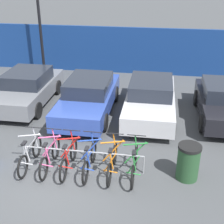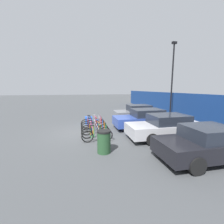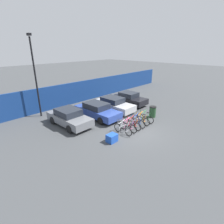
{
  "view_description": "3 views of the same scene",
  "coord_description": "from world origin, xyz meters",
  "px_view_note": "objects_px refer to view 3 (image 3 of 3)",
  "views": [
    {
      "loc": [
        2.57,
        -6.57,
        5.37
      ],
      "look_at": [
        1.21,
        2.1,
        1.16
      ],
      "focal_mm": 50.0,
      "sensor_mm": 36.0,
      "label": 1
    },
    {
      "loc": [
        9.87,
        -0.33,
        2.88
      ],
      "look_at": [
        0.11,
        1.76,
        1.3
      ],
      "focal_mm": 24.0,
      "sensor_mm": 36.0,
      "label": 2
    },
    {
      "loc": [
        -10.1,
        -6.9,
        6.14
      ],
      "look_at": [
        -0.36,
        2.17,
        1.17
      ],
      "focal_mm": 28.0,
      "sensor_mm": 36.0,
      "label": 3
    }
  ],
  "objects_px": {
    "bike_rack": "(133,121)",
    "bicycle_orange": "(141,120)",
    "bicycle_blue": "(137,122)",
    "bicycle_green": "(145,118)",
    "cargo_crate": "(112,138)",
    "car_blue": "(97,110)",
    "bicycle_pink": "(128,127)",
    "lamp_post": "(35,74)",
    "car_silver": "(113,104)",
    "trash_bin": "(153,112)",
    "car_black": "(129,99)",
    "bicycle_red": "(132,124)",
    "bicycle_silver": "(123,129)",
    "car_grey": "(69,117)"
  },
  "relations": [
    {
      "from": "bike_rack",
      "to": "bicycle_orange",
      "type": "bearing_deg",
      "value": -9.51
    },
    {
      "from": "bicycle_blue",
      "to": "bicycle_green",
      "type": "xyz_separation_m",
      "value": [
        1.26,
        0.0,
        0.0
      ]
    },
    {
      "from": "bicycle_orange",
      "to": "cargo_crate",
      "type": "bearing_deg",
      "value": -173.42
    },
    {
      "from": "car_blue",
      "to": "bicycle_pink",
      "type": "bearing_deg",
      "value": -94.26
    },
    {
      "from": "lamp_post",
      "to": "bicycle_blue",
      "type": "bearing_deg",
      "value": -62.01
    },
    {
      "from": "car_silver",
      "to": "trash_bin",
      "type": "bearing_deg",
      "value": -72.7
    },
    {
      "from": "bicycle_green",
      "to": "car_black",
      "type": "relative_size",
      "value": 0.43
    },
    {
      "from": "bicycle_red",
      "to": "bicycle_blue",
      "type": "xyz_separation_m",
      "value": [
        0.6,
        0.0,
        0.0
      ]
    },
    {
      "from": "car_silver",
      "to": "bicycle_green",
      "type": "bearing_deg",
      "value": -93.5
    },
    {
      "from": "bicycle_green",
      "to": "lamp_post",
      "type": "height_order",
      "value": "lamp_post"
    },
    {
      "from": "bicycle_blue",
      "to": "car_black",
      "type": "xyz_separation_m",
      "value": [
        4.25,
        4.06,
        0.31
      ]
    },
    {
      "from": "bicycle_green",
      "to": "trash_bin",
      "type": "xyz_separation_m",
      "value": [
        1.44,
        0.13,
        0.14
      ]
    },
    {
      "from": "bicycle_orange",
      "to": "lamp_post",
      "type": "xyz_separation_m",
      "value": [
        -4.88,
        7.97,
        3.58
      ]
    },
    {
      "from": "trash_bin",
      "to": "cargo_crate",
      "type": "distance_m",
      "value": 5.9
    },
    {
      "from": "bicycle_silver",
      "to": "car_grey",
      "type": "height_order",
      "value": "car_grey"
    },
    {
      "from": "bike_rack",
      "to": "cargo_crate",
      "type": "relative_size",
      "value": 5.08
    },
    {
      "from": "bicycle_pink",
      "to": "cargo_crate",
      "type": "distance_m",
      "value": 2.04
    },
    {
      "from": "bike_rack",
      "to": "car_blue",
      "type": "xyz_separation_m",
      "value": [
        -0.63,
        3.65,
        0.21
      ]
    },
    {
      "from": "car_blue",
      "to": "car_black",
      "type": "xyz_separation_m",
      "value": [
        5.12,
        0.26,
        -0.0
      ]
    },
    {
      "from": "cargo_crate",
      "to": "bicycle_silver",
      "type": "bearing_deg",
      "value": 8.23
    },
    {
      "from": "bicycle_silver",
      "to": "bicycle_orange",
      "type": "distance_m",
      "value": 2.4
    },
    {
      "from": "bike_rack",
      "to": "bicycle_pink",
      "type": "relative_size",
      "value": 2.08
    },
    {
      "from": "bicycle_green",
      "to": "car_blue",
      "type": "bearing_deg",
      "value": 123.33
    },
    {
      "from": "car_blue",
      "to": "car_black",
      "type": "relative_size",
      "value": 1.16
    },
    {
      "from": "bicycle_pink",
      "to": "bicycle_red",
      "type": "distance_m",
      "value": 0.55
    },
    {
      "from": "bicycle_blue",
      "to": "bicycle_pink",
      "type": "bearing_deg",
      "value": -177.9
    },
    {
      "from": "trash_bin",
      "to": "car_silver",
      "type": "bearing_deg",
      "value": 107.3
    },
    {
      "from": "bicycle_silver",
      "to": "bicycle_green",
      "type": "bearing_deg",
      "value": -1.11
    },
    {
      "from": "bicycle_orange",
      "to": "car_black",
      "type": "bearing_deg",
      "value": 51.87
    },
    {
      "from": "car_grey",
      "to": "car_silver",
      "type": "height_order",
      "value": "same"
    },
    {
      "from": "bicycle_red",
      "to": "car_silver",
      "type": "relative_size",
      "value": 0.38
    },
    {
      "from": "bicycle_green",
      "to": "car_silver",
      "type": "relative_size",
      "value": 0.38
    },
    {
      "from": "bicycle_orange",
      "to": "bicycle_pink",
      "type": "bearing_deg",
      "value": -176.51
    },
    {
      "from": "cargo_crate",
      "to": "trash_bin",
      "type": "bearing_deg",
      "value": 3.3
    },
    {
      "from": "bicycle_blue",
      "to": "car_grey",
      "type": "distance_m",
      "value": 5.57
    },
    {
      "from": "bicycle_green",
      "to": "car_silver",
      "type": "height_order",
      "value": "car_silver"
    },
    {
      "from": "bicycle_blue",
      "to": "bicycle_green",
      "type": "bearing_deg",
      "value": 2.1
    },
    {
      "from": "car_grey",
      "to": "car_black",
      "type": "distance_m",
      "value": 7.82
    },
    {
      "from": "trash_bin",
      "to": "bike_rack",
      "type": "bearing_deg",
      "value": 179.68
    },
    {
      "from": "car_grey",
      "to": "car_silver",
      "type": "xyz_separation_m",
      "value": [
        5.07,
        -0.28,
        0.0
      ]
    },
    {
      "from": "bicycle_silver",
      "to": "bicycle_blue",
      "type": "xyz_separation_m",
      "value": [
        1.75,
        0.0,
        0.0
      ]
    },
    {
      "from": "bicycle_silver",
      "to": "car_grey",
      "type": "relative_size",
      "value": 0.4
    },
    {
      "from": "bike_rack",
      "to": "lamp_post",
      "type": "height_order",
      "value": "lamp_post"
    },
    {
      "from": "bicycle_red",
      "to": "bicycle_blue",
      "type": "bearing_deg",
      "value": -1.66
    },
    {
      "from": "car_grey",
      "to": "cargo_crate",
      "type": "relative_size",
      "value": 6.07
    },
    {
      "from": "car_blue",
      "to": "trash_bin",
      "type": "distance_m",
      "value": 5.12
    },
    {
      "from": "lamp_post",
      "to": "cargo_crate",
      "type": "xyz_separation_m",
      "value": [
        1.06,
        -8.18,
        -3.69
      ]
    },
    {
      "from": "bike_rack",
      "to": "bicycle_pink",
      "type": "bearing_deg",
      "value": -170.74
    },
    {
      "from": "car_blue",
      "to": "lamp_post",
      "type": "xyz_separation_m",
      "value": [
        -3.36,
        4.18,
        3.27
      ]
    },
    {
      "from": "bicycle_red",
      "to": "car_grey",
      "type": "height_order",
      "value": "car_grey"
    }
  ]
}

